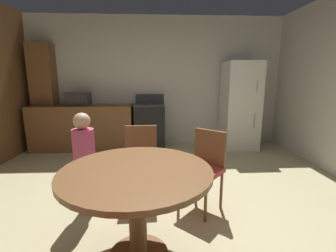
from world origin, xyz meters
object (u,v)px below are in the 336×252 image
at_px(oven_range, 150,126).
at_px(person_child, 85,161).
at_px(dining_table, 137,189).
at_px(chair_north, 141,158).
at_px(refrigerator, 240,106).
at_px(microwave, 78,99).
at_px(chair_northeast, 204,165).

xyz_separation_m(oven_range, person_child, (-0.62, -2.36, 0.11)).
distance_m(oven_range, dining_table, 3.06).
bearing_deg(chair_north, oven_range, 176.73).
height_order(refrigerator, microwave, refrigerator).
relative_size(microwave, chair_northeast, 0.51).
relative_size(dining_table, chair_north, 1.32).
relative_size(refrigerator, person_child, 1.61).
bearing_deg(refrigerator, chair_northeast, -117.73).
relative_size(refrigerator, dining_table, 1.53).
height_order(chair_north, person_child, person_child).
xyz_separation_m(microwave, person_child, (0.80, -2.36, -0.45)).
bearing_deg(chair_northeast, refrigerator, -165.23).
distance_m(refrigerator, microwave, 3.27).
bearing_deg(person_child, refrigerator, 92.29).
xyz_separation_m(oven_range, chair_north, (-0.05, -2.07, 0.03)).
relative_size(chair_northeast, person_child, 0.80).
xyz_separation_m(refrigerator, dining_table, (-1.87, -3.01, -0.28)).
height_order(microwave, person_child, microwave).
bearing_deg(person_child, oven_range, 124.58).
distance_m(oven_range, person_child, 2.44).
bearing_deg(dining_table, chair_north, 91.94).
xyz_separation_m(oven_range, refrigerator, (1.85, -0.05, 0.41)).
bearing_deg(microwave, dining_table, -65.39).
height_order(dining_table, person_child, person_child).
bearing_deg(chair_northeast, dining_table, 0.00).
bearing_deg(microwave, chair_north, -56.49).
bearing_deg(chair_northeast, chair_north, -67.78).
relative_size(dining_table, person_child, 1.05).
bearing_deg(person_child, chair_north, 76.50).
distance_m(chair_north, person_child, 0.65).
xyz_separation_m(oven_range, chair_northeast, (0.66, -2.33, 0.03)).
distance_m(chair_northeast, person_child, 1.28).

